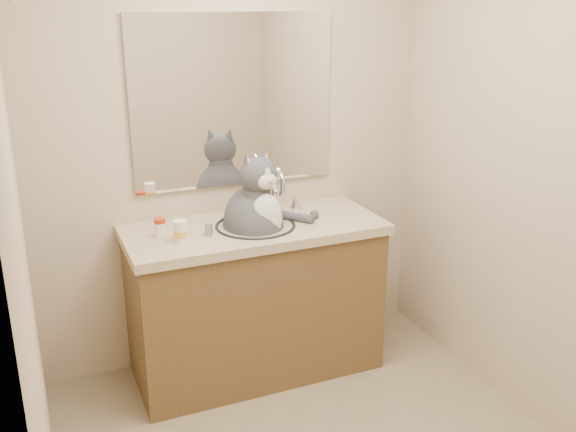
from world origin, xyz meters
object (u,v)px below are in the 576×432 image
(pill_bottle_orange, at_px, (180,232))
(grey_canister, at_px, (209,230))
(pill_bottle_redcap, at_px, (160,228))
(cat, at_px, (255,219))

(pill_bottle_orange, bearing_deg, grey_canister, 13.53)
(pill_bottle_redcap, distance_m, pill_bottle_orange, 0.13)
(cat, xyz_separation_m, grey_canister, (-0.26, -0.04, -0.01))
(pill_bottle_redcap, bearing_deg, cat, -4.00)
(cat, xyz_separation_m, pill_bottle_redcap, (-0.48, 0.03, 0.01))
(cat, relative_size, grey_canister, 10.34)
(pill_bottle_redcap, relative_size, pill_bottle_orange, 0.88)
(cat, distance_m, grey_canister, 0.26)
(pill_bottle_redcap, relative_size, grey_canister, 1.59)
(pill_bottle_redcap, bearing_deg, grey_canister, -17.33)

